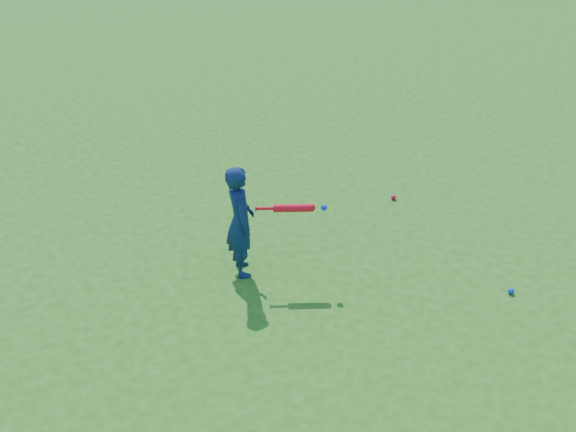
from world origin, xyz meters
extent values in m
plane|color=#205F16|center=(0.00, 0.00, 0.00)|extent=(80.00, 80.00, 0.00)
imported|color=#0F204A|center=(-0.06, 0.40, 0.62)|extent=(0.42, 0.52, 1.25)
sphere|color=red|center=(2.41, 0.79, 0.03)|extent=(0.07, 0.07, 0.07)
sphere|color=#0B3AC6|center=(2.09, -1.44, 0.03)|extent=(0.06, 0.06, 0.06)
cylinder|color=red|center=(0.06, 0.28, 0.80)|extent=(0.04, 0.06, 0.06)
cylinder|color=red|center=(0.14, 0.23, 0.80)|extent=(0.18, 0.12, 0.03)
cylinder|color=red|center=(0.38, 0.09, 0.80)|extent=(0.38, 0.27, 0.08)
sphere|color=red|center=(0.55, -0.01, 0.80)|extent=(0.08, 0.08, 0.08)
sphere|color=#0D2CE8|center=(0.66, -0.07, 0.80)|extent=(0.07, 0.07, 0.07)
camera|label=1|loc=(-2.71, -4.75, 3.99)|focal=40.00mm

